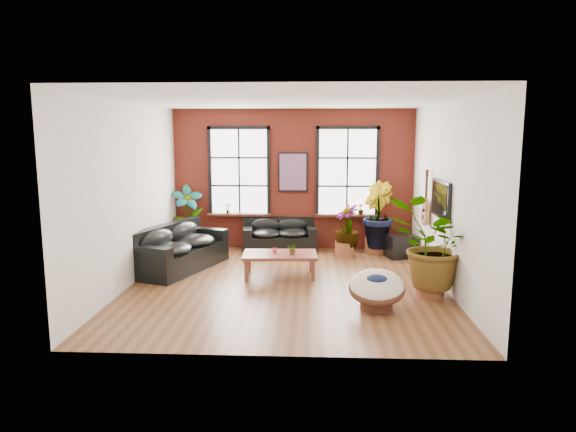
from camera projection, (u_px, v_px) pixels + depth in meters
name	position (u px, v px, depth m)	size (l,w,h in m)	color
room	(287.00, 194.00, 9.80)	(6.04, 6.54, 3.54)	brown
sofa_back	(279.00, 236.00, 12.76)	(1.87, 1.09, 0.82)	black
sofa_left	(178.00, 249.00, 11.04)	(1.77, 2.60, 0.95)	black
coffee_table	(280.00, 256.00, 10.45)	(1.53, 0.92, 0.58)	brown
papasan_chair	(377.00, 288.00, 8.49)	(1.04, 1.06, 0.70)	#562E1E
poster	(293.00, 172.00, 12.77)	(0.74, 0.06, 0.98)	black
tv_wall_unit	(436.00, 203.00, 10.14)	(0.13, 1.86, 1.20)	black
media_box	(401.00, 246.00, 12.09)	(0.76, 0.68, 0.54)	black
pot_back_left	(189.00, 242.00, 12.84)	(0.71, 0.71, 0.41)	brown
pot_back_right	(376.00, 245.00, 12.54)	(0.65, 0.65, 0.39)	brown
pot_right_wall	(430.00, 287.00, 9.17)	(0.62, 0.62, 0.37)	brown
pot_mid	(345.00, 249.00, 12.22)	(0.56, 0.56, 0.35)	brown
floor_plant_back_left	(188.00, 215.00, 12.76)	(0.79, 0.53, 1.50)	#19611C
floor_plant_back_right	(376.00, 215.00, 12.44)	(0.88, 0.71, 1.61)	#19611C
floor_plant_right_wall	(431.00, 245.00, 9.01)	(1.43, 1.24, 1.59)	#19611C
floor_plant_mid	(347.00, 228.00, 12.16)	(0.62, 0.62, 1.10)	#19611C
table_plant	(293.00, 249.00, 10.32)	(0.21, 0.18, 0.23)	#19611C
sill_plant_left	(228.00, 208.00, 12.94)	(0.14, 0.10, 0.27)	#19611C
sill_plant_right	(361.00, 209.00, 12.78)	(0.15, 0.15, 0.27)	#19611C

